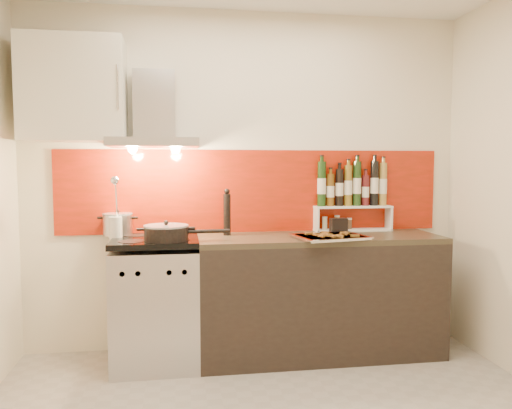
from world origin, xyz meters
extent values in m
cube|color=silver|center=(0.00, 1.40, 1.30)|extent=(3.40, 0.02, 2.60)
cube|color=maroon|center=(0.05, 1.39, 1.22)|extent=(3.00, 0.02, 0.64)
cube|color=#B7B7BA|center=(-0.70, 1.10, 0.42)|extent=(0.60, 0.60, 0.84)
cube|color=black|center=(-0.70, 0.81, 0.33)|extent=(0.50, 0.02, 0.40)
cube|color=#B7B7BA|center=(-0.70, 0.81, 0.72)|extent=(0.56, 0.02, 0.12)
cube|color=#FF190C|center=(-0.70, 0.81, 0.72)|extent=(0.10, 0.01, 0.04)
cube|color=black|center=(-0.70, 1.10, 0.89)|extent=(0.60, 0.60, 0.04)
cube|color=black|center=(0.50, 1.10, 0.43)|extent=(1.80, 0.60, 0.86)
cube|color=#2C251B|center=(0.50, 1.10, 0.88)|extent=(1.80, 0.60, 0.04)
cube|color=#B7B7BA|center=(-0.70, 1.15, 1.58)|extent=(0.62, 0.50, 0.06)
cube|color=#B7B7BA|center=(-0.70, 1.30, 1.86)|extent=(0.30, 0.18, 0.50)
sphere|color=#FFD18C|center=(-0.85, 1.15, 1.54)|extent=(0.07, 0.07, 0.07)
sphere|color=#FFD18C|center=(-0.55, 1.15, 1.54)|extent=(0.07, 0.07, 0.07)
cube|color=beige|center=(-1.25, 1.22, 1.95)|extent=(0.70, 0.35, 0.72)
cylinder|color=#B7B7BA|center=(-0.98, 1.30, 0.98)|extent=(0.21, 0.21, 0.15)
cylinder|color=#99999E|center=(-0.98, 1.30, 1.06)|extent=(0.22, 0.22, 0.01)
sphere|color=black|center=(-0.98, 1.30, 1.08)|extent=(0.03, 0.03, 0.03)
cylinder|color=black|center=(-0.62, 0.96, 0.96)|extent=(0.30, 0.30, 0.09)
cylinder|color=#99999E|center=(-0.62, 0.96, 1.01)|extent=(0.30, 0.30, 0.01)
sphere|color=black|center=(-0.62, 0.96, 1.03)|extent=(0.03, 0.03, 0.03)
cylinder|color=black|center=(-0.33, 0.97, 0.97)|extent=(0.29, 0.04, 0.03)
cylinder|color=silver|center=(-0.98, 1.17, 0.98)|extent=(0.09, 0.09, 0.16)
cylinder|color=silver|center=(-0.97, 1.17, 1.18)|extent=(0.01, 0.07, 0.29)
sphere|color=silver|center=(-0.97, 1.10, 1.32)|extent=(0.06, 0.06, 0.06)
cylinder|color=black|center=(-0.18, 1.23, 1.06)|extent=(0.05, 0.05, 0.31)
sphere|color=black|center=(-0.18, 1.23, 1.23)|extent=(0.04, 0.04, 0.04)
cube|color=white|center=(0.84, 1.34, 0.91)|extent=(0.62, 0.17, 0.01)
cube|color=white|center=(0.54, 1.34, 1.00)|extent=(0.01, 0.17, 0.18)
cube|color=white|center=(1.14, 1.34, 1.00)|extent=(0.02, 0.17, 0.18)
cube|color=white|center=(0.84, 1.34, 1.09)|extent=(0.62, 0.17, 0.02)
cylinder|color=#173311|center=(0.58, 1.34, 1.28)|extent=(0.07, 0.07, 0.35)
cylinder|color=#5A390F|center=(0.65, 1.34, 1.23)|extent=(0.06, 0.06, 0.25)
cylinder|color=black|center=(0.73, 1.34, 1.25)|extent=(0.06, 0.06, 0.29)
cylinder|color=brown|center=(0.80, 1.34, 1.26)|extent=(0.06, 0.06, 0.32)
cylinder|color=#1B3212|center=(0.87, 1.34, 1.28)|extent=(0.07, 0.07, 0.35)
cylinder|color=#531619|center=(0.95, 1.34, 1.22)|extent=(0.06, 0.06, 0.24)
cylinder|color=black|center=(1.02, 1.34, 1.28)|extent=(0.06, 0.06, 0.36)
cylinder|color=olive|center=(1.09, 1.34, 1.27)|extent=(0.06, 0.06, 0.34)
cylinder|color=beige|center=(0.61, 1.34, 0.96)|extent=(0.04, 0.04, 0.09)
cylinder|color=#995C19|center=(0.71, 1.34, 0.96)|extent=(0.04, 0.04, 0.10)
cylinder|color=brown|center=(0.81, 1.34, 0.95)|extent=(0.04, 0.04, 0.07)
cube|color=black|center=(0.68, 1.20, 0.96)|extent=(0.14, 0.07, 0.11)
cube|color=silver|center=(0.53, 0.94, 0.91)|extent=(0.53, 0.44, 0.01)
cube|color=silver|center=(0.53, 0.94, 0.92)|extent=(0.55, 0.46, 0.01)
cube|color=red|center=(0.53, 0.94, 0.92)|extent=(0.48, 0.39, 0.01)
cube|color=brown|center=(0.53, 0.85, 0.93)|extent=(0.02, 0.06, 0.02)
cube|color=brown|center=(0.50, 0.89, 0.93)|extent=(0.06, 0.05, 0.02)
cube|color=brown|center=(0.40, 1.01, 0.93)|extent=(0.06, 0.03, 0.02)
cube|color=brown|center=(0.48, 0.94, 0.93)|extent=(0.05, 0.06, 0.02)
cube|color=brown|center=(0.45, 0.92, 0.93)|extent=(0.04, 0.06, 0.02)
cube|color=brown|center=(0.66, 0.98, 0.93)|extent=(0.06, 0.03, 0.02)
cube|color=brown|center=(0.67, 0.96, 0.93)|extent=(0.05, 0.06, 0.02)
cube|color=brown|center=(0.58, 0.88, 0.93)|extent=(0.06, 0.05, 0.02)
cube|color=brown|center=(0.57, 0.83, 0.93)|extent=(0.06, 0.05, 0.02)
cube|color=brown|center=(0.66, 1.00, 0.93)|extent=(0.06, 0.03, 0.02)
cube|color=brown|center=(0.69, 0.85, 0.93)|extent=(0.07, 0.03, 0.02)
cube|color=brown|center=(0.53, 1.04, 0.93)|extent=(0.05, 0.06, 0.02)
cube|color=brown|center=(0.44, 0.96, 0.93)|extent=(0.02, 0.06, 0.02)
cube|color=brown|center=(0.44, 0.95, 0.93)|extent=(0.05, 0.06, 0.02)
cube|color=brown|center=(0.51, 0.92, 0.93)|extent=(0.06, 0.03, 0.02)
cube|color=brown|center=(0.45, 0.87, 0.93)|extent=(0.04, 0.06, 0.02)
camera|label=1|loc=(-0.52, -2.47, 1.43)|focal=35.00mm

